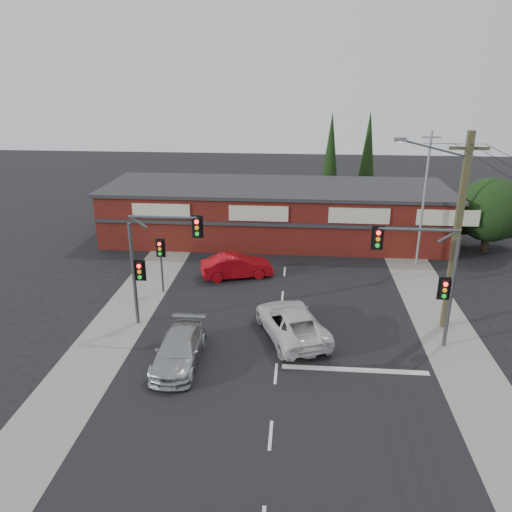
# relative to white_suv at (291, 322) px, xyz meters

# --- Properties ---
(ground) EXTENTS (120.00, 120.00, 0.00)m
(ground) POSITION_rel_white_suv_xyz_m (-0.60, -1.33, -0.77)
(ground) COLOR black
(ground) RESTS_ON ground
(road_strip) EXTENTS (14.00, 70.00, 0.01)m
(road_strip) POSITION_rel_white_suv_xyz_m (-0.60, 3.67, -0.77)
(road_strip) COLOR black
(road_strip) RESTS_ON ground
(verge_left) EXTENTS (3.00, 70.00, 0.02)m
(verge_left) POSITION_rel_white_suv_xyz_m (-9.10, 3.67, -0.76)
(verge_left) COLOR gray
(verge_left) RESTS_ON ground
(verge_right) EXTENTS (3.00, 70.00, 0.02)m
(verge_right) POSITION_rel_white_suv_xyz_m (7.90, 3.67, -0.76)
(verge_right) COLOR gray
(verge_right) RESTS_ON ground
(stop_line) EXTENTS (6.50, 0.35, 0.01)m
(stop_line) POSITION_rel_white_suv_xyz_m (2.90, -2.83, -0.76)
(stop_line) COLOR silver
(stop_line) RESTS_ON ground
(white_suv) EXTENTS (4.36, 6.10, 1.54)m
(white_suv) POSITION_rel_white_suv_xyz_m (0.00, 0.00, 0.00)
(white_suv) COLOR silver
(white_suv) RESTS_ON ground
(silver_suv) EXTENTS (1.96, 4.77, 1.38)m
(silver_suv) POSITION_rel_white_suv_xyz_m (-5.01, -2.94, -0.08)
(silver_suv) COLOR #A9ADAF
(silver_suv) RESTS_ON ground
(red_sedan) EXTENTS (4.82, 2.88, 1.50)m
(red_sedan) POSITION_rel_white_suv_xyz_m (-3.65, 7.38, -0.02)
(red_sedan) COLOR #A90A12
(red_sedan) RESTS_ON ground
(lane_dashes) EXTENTS (0.12, 37.40, 0.01)m
(lane_dashes) POSITION_rel_white_suv_xyz_m (-0.60, -1.43, -0.76)
(lane_dashes) COLOR silver
(lane_dashes) RESTS_ON ground
(shop_building) EXTENTS (27.30, 8.40, 4.22)m
(shop_building) POSITION_rel_white_suv_xyz_m (-1.59, 15.65, 1.36)
(shop_building) COLOR #4F140F
(shop_building) RESTS_ON ground
(tree_cluster) EXTENTS (5.90, 5.10, 5.50)m
(tree_cluster) POSITION_rel_white_suv_xyz_m (14.09, 14.11, 2.12)
(tree_cluster) COLOR #2D2116
(tree_cluster) RESTS_ON ground
(conifer_near) EXTENTS (1.80, 1.80, 9.25)m
(conifer_near) POSITION_rel_white_suv_xyz_m (2.90, 22.67, 4.71)
(conifer_near) COLOR #2D2116
(conifer_near) RESTS_ON ground
(conifer_far) EXTENTS (1.80, 1.80, 9.25)m
(conifer_far) POSITION_rel_white_suv_xyz_m (6.40, 24.67, 4.71)
(conifer_far) COLOR #2D2116
(conifer_far) RESTS_ON ground
(traffic_mast_left) EXTENTS (3.77, 0.27, 5.97)m
(traffic_mast_left) POSITION_rel_white_suv_xyz_m (-7.03, 0.67, 3.16)
(traffic_mast_left) COLOR #47494C
(traffic_mast_left) RESTS_ON ground
(traffic_mast_right) EXTENTS (3.96, 0.27, 5.97)m
(traffic_mast_right) POSITION_rel_white_suv_xyz_m (6.26, -0.33, 3.17)
(traffic_mast_right) COLOR #47494C
(traffic_mast_right) RESTS_ON ground
(pedestal_signal) EXTENTS (0.55, 0.27, 3.38)m
(pedestal_signal) POSITION_rel_white_suv_xyz_m (-7.80, 4.67, 1.63)
(pedestal_signal) COLOR #47494C
(pedestal_signal) RESTS_ON ground
(utility_pole) EXTENTS (4.38, 0.59, 10.00)m
(utility_pole) POSITION_rel_white_suv_xyz_m (7.76, 1.66, 4.62)
(utility_pole) COLOR brown
(utility_pole) RESTS_ON ground
(steel_pole) EXTENTS (1.20, 0.16, 9.00)m
(steel_pole) POSITION_rel_white_suv_xyz_m (8.40, 10.67, 3.93)
(steel_pole) COLOR gray
(steel_pole) RESTS_ON ground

